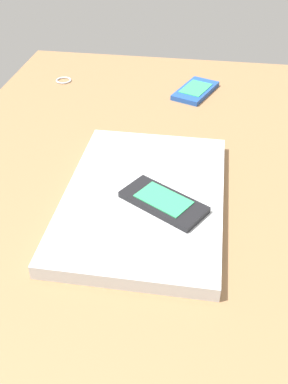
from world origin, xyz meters
TOP-DOWN VIEW (x-y plane):
  - desk_surface at (0.00, 0.00)cm, footprint 120.00×80.00cm
  - laptop_closed at (5.02, 4.84)cm, footprint 31.36×21.66cm
  - cell_phone_on_laptop at (2.76, 1.90)cm, footprint 10.28×12.43cm
  - cell_phone_on_desk at (41.80, -0.30)cm, footprint 12.38×9.38cm
  - key_ring at (43.24, 28.24)cm, footprint 3.30×3.30cm

SIDE VIEW (x-z plane):
  - desk_surface at x=0.00cm, z-range 0.00..3.00cm
  - key_ring at x=43.24cm, z-range 3.00..3.36cm
  - cell_phone_on_desk at x=41.80cm, z-range 2.97..4.07cm
  - laptop_closed at x=5.02cm, z-range 3.00..4.97cm
  - cell_phone_on_laptop at x=2.76cm, z-range 4.94..5.95cm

